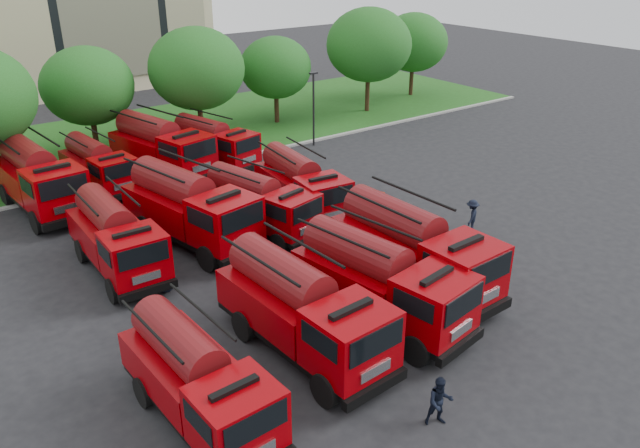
# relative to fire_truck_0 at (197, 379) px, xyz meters

# --- Properties ---
(ground) EXTENTS (140.00, 140.00, 0.00)m
(ground) POSITION_rel_fire_truck_0_xyz_m (6.92, 3.00, -1.50)
(ground) COLOR black
(ground) RESTS_ON ground
(lawn) EXTENTS (70.00, 16.00, 0.12)m
(lawn) POSITION_rel_fire_truck_0_xyz_m (6.92, 29.00, -1.44)
(lawn) COLOR #1A4612
(lawn) RESTS_ON ground
(curb) EXTENTS (70.00, 0.30, 0.14)m
(curb) POSITION_rel_fire_truck_0_xyz_m (6.92, 20.90, -1.43)
(curb) COLOR gray
(curb) RESTS_ON ground
(tree_3) EXTENTS (5.88, 5.88, 7.19)m
(tree_3) POSITION_rel_fire_truck_0_xyz_m (5.92, 27.00, 3.18)
(tree_3) COLOR #382314
(tree_3) RESTS_ON ground
(tree_4) EXTENTS (6.55, 6.55, 8.01)m
(tree_4) POSITION_rel_fire_truck_0_xyz_m (12.92, 25.50, 3.72)
(tree_4) COLOR #382314
(tree_4) RESTS_ON ground
(tree_5) EXTENTS (5.46, 5.46, 6.68)m
(tree_5) POSITION_rel_fire_truck_0_xyz_m (19.92, 26.50, 2.85)
(tree_5) COLOR #382314
(tree_5) RESTS_ON ground
(tree_6) EXTENTS (6.89, 6.89, 8.42)m
(tree_6) POSITION_rel_fire_truck_0_xyz_m (27.92, 25.00, 3.99)
(tree_6) COLOR #382314
(tree_6) RESTS_ON ground
(tree_7) EXTENTS (6.05, 6.05, 7.39)m
(tree_7) POSITION_rel_fire_truck_0_xyz_m (34.92, 27.00, 3.32)
(tree_7) COLOR #382314
(tree_7) RESTS_ON ground
(lamp_post_1) EXTENTS (0.60, 0.25, 5.11)m
(lamp_post_1) POSITION_rel_fire_truck_0_xyz_m (18.92, 20.20, 1.40)
(lamp_post_1) COLOR black
(lamp_post_1) RESTS_ON ground
(fire_truck_0) EXTENTS (2.62, 6.64, 2.98)m
(fire_truck_0) POSITION_rel_fire_truck_0_xyz_m (0.00, 0.00, 0.00)
(fire_truck_0) COLOR black
(fire_truck_0) RESTS_ON ground
(fire_truck_1) EXTENTS (3.08, 7.61, 3.40)m
(fire_truck_1) POSITION_rel_fire_truck_0_xyz_m (4.49, 1.01, 0.21)
(fire_truck_1) COLOR black
(fire_truck_1) RESTS_ON ground
(fire_truck_2) EXTENTS (3.62, 7.70, 3.37)m
(fire_truck_2) POSITION_rel_fire_truck_0_xyz_m (7.94, 0.86, 0.20)
(fire_truck_2) COLOR black
(fire_truck_2) RESTS_ON ground
(fire_truck_3) EXTENTS (3.07, 7.89, 3.55)m
(fire_truck_3) POSITION_rel_fire_truck_0_xyz_m (10.70, 1.92, 0.29)
(fire_truck_3) COLOR black
(fire_truck_3) RESTS_ON ground
(fire_truck_4) EXTENTS (2.65, 6.96, 3.15)m
(fire_truck_4) POSITION_rel_fire_truck_0_xyz_m (1.41, 10.62, 0.08)
(fire_truck_4) COLOR black
(fire_truck_4) RESTS_ON ground
(fire_truck_5) EXTENTS (4.14, 8.19, 3.56)m
(fire_truck_5) POSITION_rel_fire_truck_0_xyz_m (5.22, 11.25, 0.29)
(fire_truck_5) COLOR black
(fire_truck_5) RESTS_ON ground
(fire_truck_6) EXTENTS (3.69, 6.96, 3.02)m
(fire_truck_6) POSITION_rel_fire_truck_0_xyz_m (8.43, 10.33, 0.02)
(fire_truck_6) COLOR black
(fire_truck_6) RESTS_ON ground
(fire_truck_7) EXTENTS (3.11, 7.09, 3.13)m
(fire_truck_7) POSITION_rel_fire_truck_0_xyz_m (11.44, 11.02, 0.07)
(fire_truck_7) COLOR black
(fire_truck_7) RESTS_ON ground
(fire_truck_8) EXTENTS (3.38, 8.03, 3.56)m
(fire_truck_8) POSITION_rel_fire_truck_0_xyz_m (0.51, 19.60, 0.29)
(fire_truck_8) COLOR black
(fire_truck_8) RESTS_ON ground
(fire_truck_9) EXTENTS (2.81, 6.50, 2.87)m
(fire_truck_9) POSITION_rel_fire_truck_0_xyz_m (4.00, 20.79, -0.05)
(fire_truck_9) COLOR black
(fire_truck_9) RESTS_ON ground
(fire_truck_10) EXTENTS (4.26, 8.11, 3.51)m
(fire_truck_10) POSITION_rel_fire_truck_0_xyz_m (7.99, 20.94, 0.27)
(fire_truck_10) COLOR black
(fire_truck_10) RESTS_ON ground
(fire_truck_11) EXTENTS (3.73, 6.89, 2.98)m
(fire_truck_11) POSITION_rel_fire_truck_0_xyz_m (11.29, 20.51, 0.00)
(fire_truck_11) COLOR black
(fire_truck_11) RESTS_ON ground
(firefighter_0) EXTENTS (0.59, 0.45, 1.57)m
(firefighter_0) POSITION_rel_fire_truck_0_xyz_m (7.80, -0.48, -1.50)
(firefighter_0) COLOR #A9230D
(firefighter_0) RESTS_ON ground
(firefighter_1) EXTENTS (0.92, 0.78, 1.66)m
(firefighter_1) POSITION_rel_fire_truck_0_xyz_m (5.67, -4.45, -1.50)
(firefighter_1) COLOR black
(firefighter_1) RESTS_ON ground
(firefighter_2) EXTENTS (0.87, 1.20, 1.83)m
(firefighter_2) POSITION_rel_fire_truck_0_xyz_m (10.86, 3.03, -1.50)
(firefighter_2) COLOR #A9230D
(firefighter_2) RESTS_ON ground
(firefighter_3) EXTENTS (1.23, 1.04, 1.69)m
(firefighter_3) POSITION_rel_fire_truck_0_xyz_m (16.88, 4.07, -1.50)
(firefighter_3) COLOR black
(firefighter_3) RESTS_ON ground
(firefighter_4) EXTENTS (1.11, 0.99, 1.89)m
(firefighter_4) POSITION_rel_fire_truck_0_xyz_m (2.21, 7.77, -1.50)
(firefighter_4) COLOR black
(firefighter_4) RESTS_ON ground
(firefighter_5) EXTENTS (1.71, 0.80, 1.81)m
(firefighter_5) POSITION_rel_fire_truck_0_xyz_m (13.84, 7.41, -1.50)
(firefighter_5) COLOR #A9230D
(firefighter_5) RESTS_ON ground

